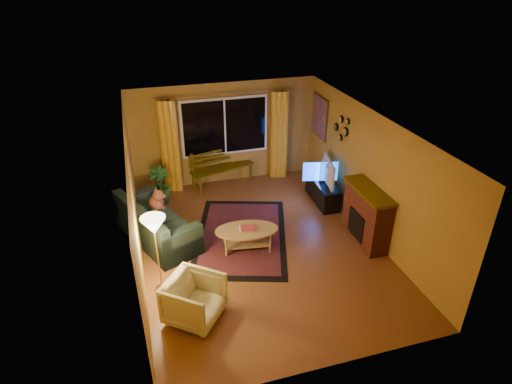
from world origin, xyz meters
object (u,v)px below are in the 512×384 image
object	(u,v)px
sofa	(157,221)
armchair	(194,298)
coffee_table	(247,239)
bench	(223,176)
tv_console	(323,192)
floor_lamp	(158,256)

from	to	relation	value
sofa	armchair	world-z (taller)	sofa
armchair	coffee_table	bearing A→B (deg)	-0.69
bench	tv_console	bearing A→B (deg)	-52.07
sofa	tv_console	bearing A→B (deg)	-16.23
sofa	coffee_table	size ratio (longest dim) A/B	1.68
bench	floor_lamp	xyz separation A→B (m)	(-1.84, -3.50, 0.48)
coffee_table	floor_lamp	bearing A→B (deg)	-156.43
floor_lamp	tv_console	xyz separation A→B (m)	(3.88, 2.04, -0.47)
sofa	bench	bearing A→B (deg)	24.45
floor_lamp	coffee_table	world-z (taller)	floor_lamp
floor_lamp	tv_console	distance (m)	4.41
bench	tv_console	size ratio (longest dim) A/B	1.31
sofa	coffee_table	world-z (taller)	sofa
sofa	floor_lamp	bearing A→B (deg)	-116.54
tv_console	sofa	bearing A→B (deg)	-170.44
armchair	floor_lamp	world-z (taller)	floor_lamp
floor_lamp	armchair	bearing A→B (deg)	-60.87
armchair	coffee_table	world-z (taller)	armchair
sofa	floor_lamp	size ratio (longest dim) A/B	1.41
floor_lamp	coffee_table	bearing A→B (deg)	23.57
coffee_table	tv_console	size ratio (longest dim) A/B	1.01
armchair	bench	bearing A→B (deg)	20.54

